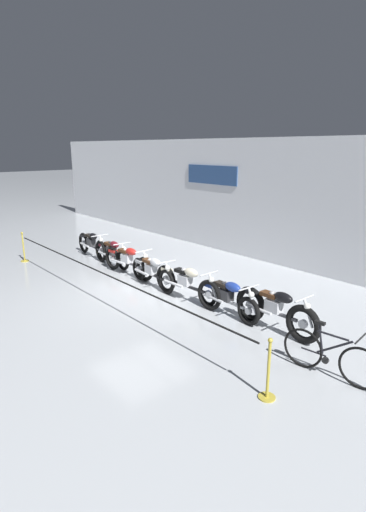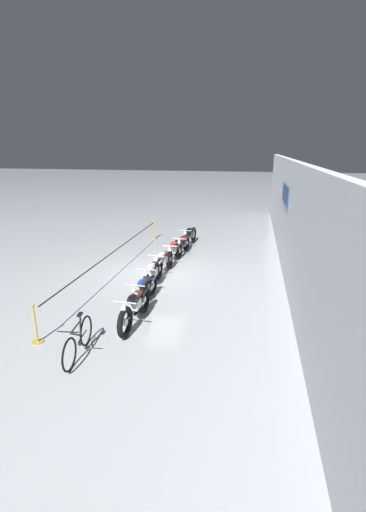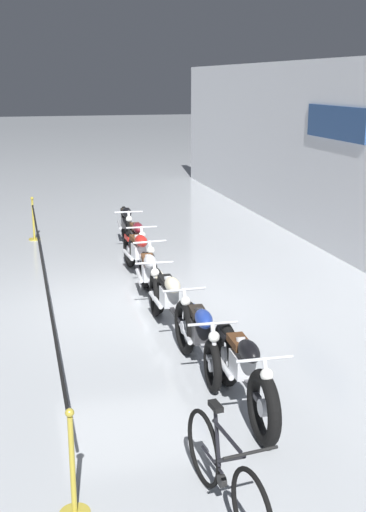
# 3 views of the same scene
# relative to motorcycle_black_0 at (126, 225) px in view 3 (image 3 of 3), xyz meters

# --- Properties ---
(ground_plane) EXTENTS (120.00, 120.00, 0.00)m
(ground_plane) POSITION_rel_motorcycle_black_0_xyz_m (4.09, -0.75, -0.48)
(ground_plane) COLOR #B2B7BC
(motorcycle_black_0) EXTENTS (2.30, 0.62, 0.96)m
(motorcycle_black_0) POSITION_rel_motorcycle_black_0_xyz_m (0.00, 0.00, 0.00)
(motorcycle_black_0) COLOR black
(motorcycle_black_0) RESTS_ON ground
(motorcycle_maroon_1) EXTENTS (2.10, 0.62, 0.91)m
(motorcycle_maroon_1) POSITION_rel_motorcycle_black_0_xyz_m (1.43, -0.02, -0.02)
(motorcycle_maroon_1) COLOR black
(motorcycle_maroon_1) RESTS_ON ground
(motorcycle_red_2) EXTENTS (2.38, 0.62, 0.95)m
(motorcycle_red_2) POSITION_rel_motorcycle_black_0_xyz_m (2.67, -0.20, -0.01)
(motorcycle_red_2) COLOR black
(motorcycle_red_2) RESTS_ON ground
(motorcycle_silver_3) EXTENTS (2.15, 0.62, 0.92)m
(motorcycle_silver_3) POSITION_rel_motorcycle_black_0_xyz_m (4.04, -0.29, -0.01)
(motorcycle_silver_3) COLOR black
(motorcycle_silver_3) RESTS_ON ground
(motorcycle_cream_4) EXTENTS (2.45, 0.62, 0.96)m
(motorcycle_cream_4) POSITION_rel_motorcycle_black_0_xyz_m (5.49, -0.26, 0.00)
(motorcycle_cream_4) COLOR black
(motorcycle_cream_4) RESTS_ON ground
(motorcycle_blue_5) EXTENTS (2.08, 0.62, 0.91)m
(motorcycle_blue_5) POSITION_rel_motorcycle_black_0_xyz_m (6.83, -0.16, -0.03)
(motorcycle_blue_5) COLOR black
(motorcycle_blue_5) RESTS_ON ground
(motorcycle_black_6) EXTENTS (2.23, 0.62, 0.99)m
(motorcycle_black_6) POSITION_rel_motorcycle_black_0_xyz_m (8.10, -0.01, 0.00)
(motorcycle_black_6) COLOR black
(motorcycle_black_6) RESTS_ON ground
(bicycle) EXTENTS (1.76, 0.48, 0.98)m
(bicycle) POSITION_rel_motorcycle_black_0_xyz_m (9.82, -0.79, -0.08)
(bicycle) COLOR black
(bicycle) RESTS_ON ground
(stanchion_far_left) EXTENTS (10.46, 0.28, 1.05)m
(stanchion_far_left) POSITION_rel_motorcycle_black_0_xyz_m (2.81, -2.09, 0.26)
(stanchion_far_left) COLOR gold
(stanchion_far_left) RESTS_ON ground
(stanchion_mid_left) EXTENTS (0.28, 0.28, 1.05)m
(stanchion_mid_left) POSITION_rel_motorcycle_black_0_xyz_m (9.50, -2.09, -0.12)
(stanchion_mid_left) COLOR gold
(stanchion_mid_left) RESTS_ON ground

